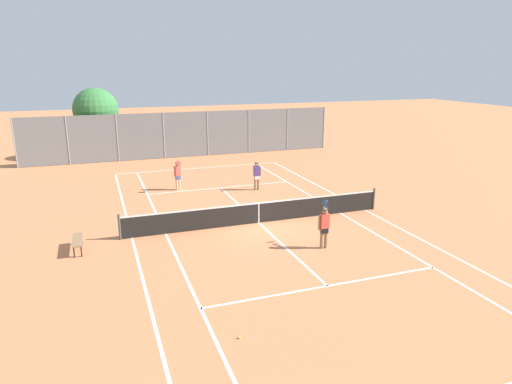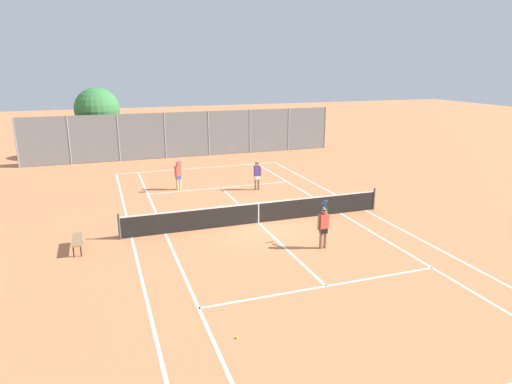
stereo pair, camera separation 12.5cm
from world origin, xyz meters
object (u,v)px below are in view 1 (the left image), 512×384
player_near_side (324,225)px  courtside_bench (77,241)px  player_far_right (257,174)px  loose_tennis_ball_1 (239,338)px  player_far_left (178,174)px  loose_tennis_ball_0 (256,166)px  tree_behind_left (97,112)px  tennis_net (259,212)px

player_near_side → courtside_bench: (-8.89, 2.88, -0.52)m
player_far_right → loose_tennis_ball_1: 14.54m
player_far_left → loose_tennis_ball_0: 7.67m
player_near_side → tree_behind_left: tree_behind_left is taller
player_far_left → tree_behind_left: (-3.81, 11.32, 2.53)m
player_near_side → loose_tennis_ball_1: player_near_side is taller
player_near_side → tree_behind_left: 23.04m
player_near_side → player_far_right: size_ratio=1.11×
loose_tennis_ball_1 → tree_behind_left: bearing=95.7°
player_near_side → courtside_bench: bearing=162.0°
player_far_left → courtside_bench: size_ratio=1.18×
loose_tennis_ball_1 → courtside_bench: bearing=117.9°
loose_tennis_ball_1 → tree_behind_left: tree_behind_left is taller
courtside_bench → loose_tennis_ball_0: bearing=46.0°
tennis_net → courtside_bench: tennis_net is taller
player_far_left → tree_behind_left: tree_behind_left is taller
tennis_net → player_far_left: size_ratio=6.76×
tennis_net → player_far_right: bearing=71.1°
player_far_left → player_far_right: 4.42m
player_far_left → loose_tennis_ball_1: size_ratio=26.88×
player_near_side → player_far_right: (0.45, 8.82, -0.02)m
loose_tennis_ball_0 → player_near_side: bearing=-99.7°
player_near_side → courtside_bench: 9.36m
player_far_right → loose_tennis_ball_0: size_ratio=24.24×
loose_tennis_ball_1 → courtside_bench: 8.56m
loose_tennis_ball_0 → courtside_bench: bearing=-134.0°
player_near_side → tennis_net: bearing=111.0°
player_far_left → player_far_right: size_ratio=1.11×
player_far_left → loose_tennis_ball_0: player_far_left is taller
player_far_right → courtside_bench: size_ratio=1.07×
tennis_net → courtside_bench: bearing=-175.0°
loose_tennis_ball_1 → tree_behind_left: size_ratio=0.01×
tree_behind_left → loose_tennis_ball_1: bearing=-84.3°
courtside_bench → loose_tennis_ball_1: bearing=-62.1°
loose_tennis_ball_1 → courtside_bench: (-4.00, 7.56, 0.38)m
player_near_side → tree_behind_left: (-7.53, 21.63, 2.53)m
player_far_left → tennis_net: bearing=-70.8°
loose_tennis_ball_0 → loose_tennis_ball_1: size_ratio=1.00×
player_near_side → loose_tennis_ball_1: (-4.89, -4.68, -0.89)m
player_far_left → loose_tennis_ball_1: bearing=-94.5°
tennis_net → player_near_side: bearing=-69.0°
tennis_net → loose_tennis_ball_0: tennis_net is taller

